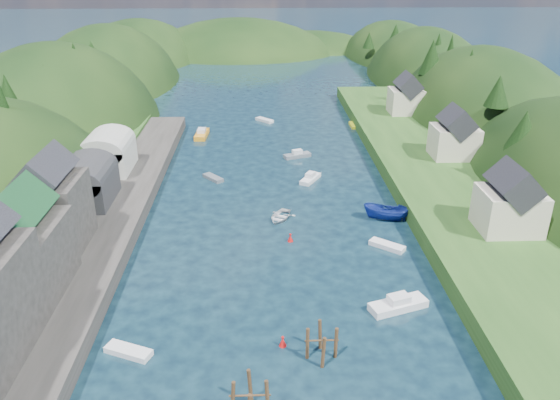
{
  "coord_description": "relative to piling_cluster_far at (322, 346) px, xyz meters",
  "views": [
    {
      "loc": [
        -2.3,
        -35.46,
        32.62
      ],
      "look_at": [
        0.0,
        28.0,
        4.0
      ],
      "focal_mm": 35.0,
      "sensor_mm": 36.0,
      "label": 1
    }
  ],
  "objects": [
    {
      "name": "hillside_left",
      "position": [
        -47.75,
        72.21,
        -9.28
      ],
      "size": [
        44.0,
        245.56,
        52.0
      ],
      "color": "black",
      "rests_on": "ground"
    },
    {
      "name": "terrace_right",
      "position": [
        22.25,
        37.21,
        -0.05
      ],
      "size": [
        16.0,
        120.0,
        2.4
      ],
      "primitive_type": "cube",
      "color": "#234719",
      "rests_on": "ground"
    },
    {
      "name": "quay_left",
      "position": [
        -26.75,
        17.21,
        -0.25
      ],
      "size": [
        12.0,
        110.0,
        2.0
      ],
      "primitive_type": "cube",
      "color": "#2D2B28",
      "rests_on": "ground"
    },
    {
      "name": "hill_trees",
      "position": [
        -1.93,
        61.74,
        9.83
      ],
      "size": [
        91.31,
        149.65,
        12.59
      ],
      "color": "black",
      "rests_on": "ground"
    },
    {
      "name": "channel_buoy_near",
      "position": [
        -3.35,
        1.63,
        -0.77
      ],
      "size": [
        0.7,
        0.7,
        1.1
      ],
      "color": "red",
      "rests_on": "ground"
    },
    {
      "name": "ground",
      "position": [
        -2.75,
        47.21,
        -1.25
      ],
      "size": [
        600.0,
        600.0,
        0.0
      ],
      "primitive_type": "plane",
      "color": "black",
      "rests_on": "ground"
    },
    {
      "name": "channel_buoy_far",
      "position": [
        -1.6,
        21.51,
        -0.77
      ],
      "size": [
        0.7,
        0.7,
        1.1
      ],
      "color": "red",
      "rests_on": "ground"
    },
    {
      "name": "terrace_left_grass",
      "position": [
        -33.75,
        17.21,
        0.0
      ],
      "size": [
        12.0,
        110.0,
        2.5
      ],
      "primitive_type": "cube",
      "color": "#234719",
      "rests_on": "ground"
    },
    {
      "name": "far_hills",
      "position": [
        -1.53,
        171.21,
        -12.05
      ],
      "size": [
        103.0,
        68.0,
        44.0
      ],
      "color": "black",
      "rests_on": "ground"
    },
    {
      "name": "hillside_right",
      "position": [
        42.25,
        72.21,
        -8.66
      ],
      "size": [
        36.0,
        245.56,
        48.0
      ],
      "color": "black",
      "rests_on": "ground"
    },
    {
      "name": "boat_sheds",
      "position": [
        -28.75,
        36.21,
        4.03
      ],
      "size": [
        7.0,
        21.0,
        7.5
      ],
      "color": "#2D2D30",
      "rests_on": "quay_left"
    },
    {
      "name": "piling_cluster_far",
      "position": [
        0.0,
        0.0,
        0.0
      ],
      "size": [
        3.01,
        2.83,
        3.63
      ],
      "color": "#382314",
      "rests_on": "ground"
    },
    {
      "name": "right_bank_cottages",
      "position": [
        25.25,
        45.54,
        4.6
      ],
      "size": [
        9.0,
        59.24,
        8.41
      ],
      "color": "beige",
      "rests_on": "terrace_right"
    },
    {
      "name": "moored_boats",
      "position": [
        2.09,
        28.19,
        -0.63
      ],
      "size": [
        34.38,
        96.56,
        2.33
      ],
      "color": "slate",
      "rests_on": "ground"
    }
  ]
}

